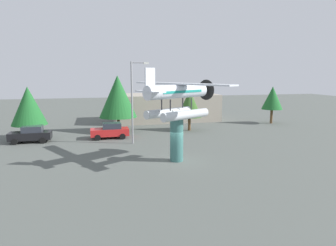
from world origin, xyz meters
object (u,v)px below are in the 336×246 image
object	(u,v)px
tree_west	(28,106)
tree_east	(118,96)
tree_far_east	(272,98)
car_mid_red	(110,131)
streetlight_primary	(134,97)
car_near_black	(31,134)
storefront_building	(165,107)
display_pedestal	(177,140)
floatplane_monument	(178,97)
tree_center_back	(190,104)

from	to	relation	value
tree_west	tree_east	size ratio (longest dim) A/B	0.83
tree_far_east	car_mid_red	bearing A→B (deg)	-168.19
car_mid_red	streetlight_primary	xyz separation A→B (m)	(2.32, -3.11, 3.96)
car_mid_red	tree_east	world-z (taller)	tree_east
car_near_black	tree_west	world-z (taller)	tree_west
tree_west	storefront_building	bearing A→B (deg)	28.43
car_near_black	tree_east	distance (m)	10.87
display_pedestal	tree_far_east	xyz separation A→B (m)	(18.58, 15.21, 1.89)
tree_west	tree_east	bearing A→B (deg)	10.43
tree_west	tree_far_east	bearing A→B (deg)	5.05
car_near_black	car_mid_red	xyz separation A→B (m)	(8.27, 0.04, 0.00)
tree_east	tree_west	bearing A→B (deg)	-169.57
floatplane_monument	tree_west	world-z (taller)	floatplane_monument
display_pedestal	floatplane_monument	xyz separation A→B (m)	(0.11, 0.06, 3.49)
storefront_building	tree_west	distance (m)	20.29
tree_center_back	storefront_building	bearing A→B (deg)	96.48
tree_west	tree_far_east	size ratio (longest dim) A/B	1.08
display_pedestal	tree_far_east	distance (m)	24.09
streetlight_primary	tree_west	size ratio (longest dim) A/B	1.44
car_near_black	car_mid_red	world-z (taller)	same
display_pedestal	car_mid_red	bearing A→B (deg)	115.38
floatplane_monument	tree_center_back	xyz separation A→B (m)	(5.10, 12.74, -1.84)
car_mid_red	tree_far_east	bearing A→B (deg)	-168.19
streetlight_primary	tree_east	bearing A→B (deg)	98.84
storefront_building	display_pedestal	bearing A→B (deg)	-100.74
car_near_black	streetlight_primary	bearing A→B (deg)	163.83
storefront_building	tree_center_back	bearing A→B (deg)	-83.52
floatplane_monument	tree_west	bearing A→B (deg)	108.85
tree_center_back	tree_west	bearing A→B (deg)	-178.70
car_mid_red	streetlight_primary	distance (m)	5.55
streetlight_primary	tree_center_back	world-z (taller)	streetlight_primary
floatplane_monument	tree_east	xyz separation A→B (m)	(-3.78, 14.14, -0.89)
car_mid_red	streetlight_primary	world-z (taller)	streetlight_primary
tree_west	tree_far_east	distance (m)	32.31
display_pedestal	streetlight_primary	xyz separation A→B (m)	(-2.57, 7.19, 3.03)
streetlight_primary	tree_center_back	distance (m)	9.70
floatplane_monument	streetlight_primary	distance (m)	7.63
tree_west	floatplane_monument	bearing A→B (deg)	-41.89
display_pedestal	car_near_black	bearing A→B (deg)	142.04
tree_west	tree_east	distance (m)	10.14
display_pedestal	storefront_building	world-z (taller)	storefront_building
streetlight_primary	display_pedestal	bearing A→B (deg)	-70.32
floatplane_monument	tree_east	bearing A→B (deg)	75.70
tree_west	tree_far_east	xyz separation A→B (m)	(32.19, 2.84, 0.03)
car_near_black	tree_center_back	size ratio (longest dim) A/B	0.81
tree_center_back	display_pedestal	bearing A→B (deg)	-112.17
car_near_black	storefront_building	distance (m)	20.96
streetlight_primary	tree_far_east	xyz separation A→B (m)	(21.15, 8.02, -1.13)
tree_east	display_pedestal	bearing A→B (deg)	-75.53
car_near_black	streetlight_primary	distance (m)	11.71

